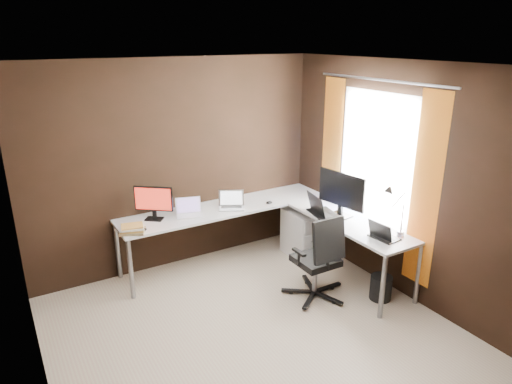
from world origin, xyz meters
TOP-DOWN VIEW (x-y plane):
  - room at (0.34, 0.07)m, footprint 3.60×3.60m
  - desk at (0.84, 1.04)m, footprint 2.65×2.25m
  - drawer_pedestal at (1.43, 1.15)m, footprint 0.42×0.50m
  - monitor_left at (-0.40, 1.57)m, footprint 0.36×0.30m
  - monitor_right at (1.48, 0.55)m, footprint 0.19×0.64m
  - laptop_white at (-0.02, 1.48)m, footprint 0.34×0.29m
  - laptop_silver at (0.52, 1.44)m, footprint 0.37×0.34m
  - laptop_black_big at (1.32, 0.70)m, footprint 0.34×0.43m
  - laptop_black_small at (1.44, -0.16)m, footprint 0.23×0.30m
  - book_stack at (-0.73, 1.33)m, footprint 0.32×0.30m
  - mouse_left at (-0.62, 1.30)m, footprint 0.10×0.08m
  - mouse_corner at (0.99, 1.31)m, footprint 0.10×0.07m
  - desk_lamp at (1.59, -0.14)m, footprint 0.18×0.21m
  - office_chair at (0.93, 0.24)m, footprint 0.54×0.54m
  - wastebasket at (1.50, -0.15)m, footprint 0.26×0.26m

SIDE VIEW (x-z plane):
  - wastebasket at x=1.50m, z-range 0.00..0.27m
  - office_chair at x=0.93m, z-range -0.20..0.77m
  - drawer_pedestal at x=1.43m, z-range 0.00..0.60m
  - desk at x=0.84m, z-range 0.31..1.04m
  - mouse_left at x=-0.62m, z-range 0.73..0.76m
  - mouse_corner at x=0.99m, z-range 0.73..0.77m
  - book_stack at x=-0.73m, z-range 0.73..0.81m
  - laptop_black_small at x=1.44m, z-range 0.68..0.87m
  - laptop_white at x=-0.02m, z-range 0.68..0.87m
  - laptop_silver at x=0.52m, z-range 0.67..0.88m
  - laptop_black_big at x=1.32m, z-range 0.66..0.91m
  - monitor_left at x=-0.40m, z-range 0.76..1.15m
  - monitor_right at x=1.48m, z-range 0.76..1.29m
  - desk_lamp at x=1.59m, z-range 0.80..1.33m
  - room at x=0.34m, z-range 0.03..2.53m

